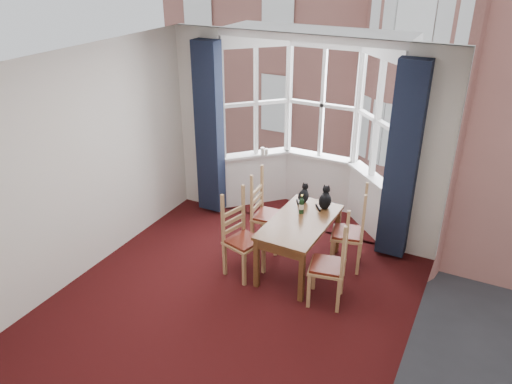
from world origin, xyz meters
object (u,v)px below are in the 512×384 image
Objects in this scene: cat_right at (325,200)px; candle_short at (267,152)px; chair_left_far at (263,215)px; chair_left_near at (239,239)px; wine_bottle at (301,205)px; dining_table at (300,227)px; candle_tall at (263,151)px; chair_right_far at (355,235)px; chair_right_near at (335,268)px; cat_left at (304,195)px.

cat_right is 3.07× the size of candle_short.
candle_short is at bearing 113.76° from chair_left_far.
chair_left_near is 0.91m from wine_bottle.
dining_table is 4.22× the size of cat_right.
candle_tall is 0.06m from candle_short.
cat_right is at bearing -34.46° from candle_tall.
candle_tall reaches higher than chair_right_far.
chair_right_near is 7.59× the size of candle_tall.
chair_right_far is (1.27, 0.77, 0.00)m from chair_left_near.
candle_short is at bearing 136.84° from cat_left.
candle_short is at bearing 149.05° from chair_right_far.
cat_left is at bearing 20.24° from chair_left_far.
chair_left_far is at bearing 155.76° from dining_table.
dining_table is 12.94× the size of candle_short.
wine_bottle is at bearing 137.46° from chair_right_near.
chair_right_far is at bearing -30.95° from candle_short.
cat_right is at bearing 168.62° from chair_right_far.
cat_left is at bearing 106.86° from wine_bottle.
wine_bottle reaches higher than chair_right_near.
chair_left_near is 7.59× the size of candle_tall.
candle_tall is at bearing 107.25° from chair_left_near.
candle_short is (-1.33, 0.98, 0.09)m from cat_right.
chair_left_far is 9.04× the size of candle_short.
chair_left_near and chair_right_near have the same top height.
chair_right_far is 3.54× the size of wine_bottle.
cat_right is at bearing 51.87° from wine_bottle.
candle_tall is at bearing 145.54° from cat_right.
chair_right_far is 2.16m from candle_tall.
chair_left_far is 1.00× the size of chair_right_near.
wine_bottle is (-0.07, 0.19, 0.21)m from dining_table.
candle_tall is (-1.84, 1.04, 0.46)m from chair_right_far.
dining_table is 10.87× the size of candle_tall.
candle_short is at bearing 105.43° from chair_left_near.
dining_table is 1.43× the size of chair_right_near.
cat_left is 2.22× the size of candle_tall.
cat_left reaches higher than chair_right_far.
wine_bottle is at bearing -48.62° from candle_short.
dining_table is at bearing -108.25° from cat_right.
cat_right reaches higher than cat_left.
chair_right_near is at bearing -62.65° from cat_right.
cat_left reaches higher than chair_left_near.
chair_right_near is at bearing -35.64° from dining_table.
cat_left reaches higher than chair_left_far.
cat_left reaches higher than chair_right_near.
candle_tall is (-1.07, 0.92, 0.11)m from cat_left.
candle_tall is at bearing 134.88° from chair_right_near.
candle_short is at bearing 28.93° from candle_tall.
cat_right is (0.82, 0.86, 0.36)m from chair_left_near.
candle_short is at bearing 129.12° from dining_table.
candle_short is (-1.11, 1.26, 0.09)m from wine_bottle.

